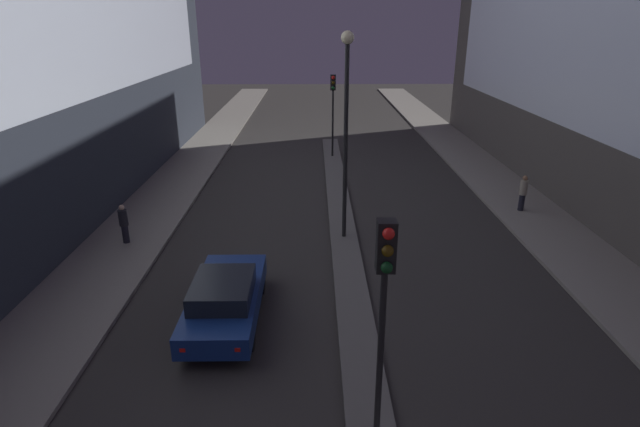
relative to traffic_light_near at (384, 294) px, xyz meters
The scene contains 7 objects.
median_strip 13.18m from the traffic_light_near, 90.00° to the left, with size 1.06×30.53×0.15m.
traffic_light_near is the anchor object (origin of this frame).
traffic_light_mid 23.14m from the traffic_light_near, 90.00° to the left, with size 0.32×0.42×4.95m.
street_lamp 10.74m from the traffic_light_near, 90.00° to the left, with size 0.46×0.46×7.63m.
car_left_lane 6.90m from the traffic_light_near, 126.71° to the left, with size 1.90×4.72×1.44m.
pedestrian_on_left_sidewalk 13.50m from the traffic_light_near, 129.44° to the left, with size 0.33×0.33×1.53m.
pedestrian_on_right_sidewalk 15.95m from the traffic_light_near, 58.95° to the left, with size 0.33×0.33×1.62m.
Camera 1 is at (-1.18, -3.76, 8.09)m, focal length 28.00 mm.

